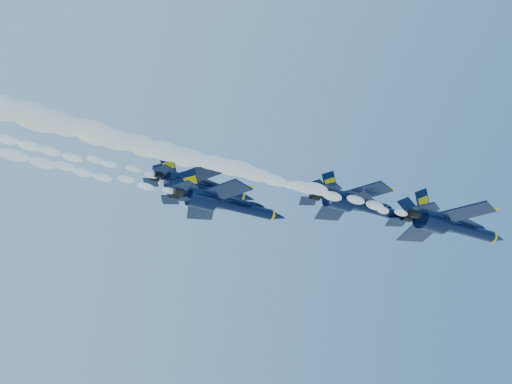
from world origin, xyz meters
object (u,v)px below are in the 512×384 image
jet_third (225,203)px  jet_fourth (199,186)px  jet_second (358,204)px  jet_lead (451,225)px

jet_third → jet_fourth: jet_fourth is taller
jet_second → jet_third: jet_third is taller
jet_lead → jet_second: bearing=170.1°
jet_second → jet_fourth: 23.58m
jet_fourth → jet_second: bearing=-52.9°
jet_third → jet_fourth: size_ratio=1.06×
jet_fourth → jet_lead: bearing=-36.7°
jet_third → jet_fourth: bearing=103.6°
jet_lead → jet_third: size_ratio=1.08×
jet_third → jet_fourth: (-1.32, 5.46, 4.58)m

